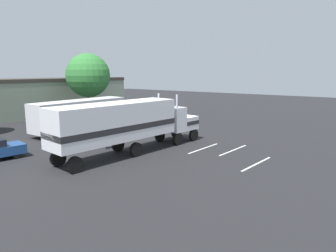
{
  "coord_description": "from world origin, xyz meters",
  "views": [
    {
      "loc": [
        -24.54,
        -15.17,
        6.54
      ],
      "look_at": [
        -2.11,
        0.07,
        1.6
      ],
      "focal_mm": 32.67,
      "sensor_mm": 36.0,
      "label": 1
    }
  ],
  "objects_px": {
    "person_bystander": "(107,138)",
    "tree_left": "(88,76)",
    "semi_truck": "(127,122)",
    "parked_bus": "(81,112)"
  },
  "relations": [
    {
      "from": "semi_truck",
      "to": "tree_left",
      "type": "bearing_deg",
      "value": 56.61
    },
    {
      "from": "parked_bus",
      "to": "tree_left",
      "type": "bearing_deg",
      "value": 43.19
    },
    {
      "from": "tree_left",
      "to": "semi_truck",
      "type": "bearing_deg",
      "value": -123.39
    },
    {
      "from": "parked_bus",
      "to": "semi_truck",
      "type": "bearing_deg",
      "value": -111.36
    },
    {
      "from": "person_bystander",
      "to": "tree_left",
      "type": "height_order",
      "value": "tree_left"
    },
    {
      "from": "person_bystander",
      "to": "tree_left",
      "type": "relative_size",
      "value": 0.18
    },
    {
      "from": "semi_truck",
      "to": "tree_left",
      "type": "height_order",
      "value": "tree_left"
    },
    {
      "from": "person_bystander",
      "to": "parked_bus",
      "type": "height_order",
      "value": "parked_bus"
    },
    {
      "from": "person_bystander",
      "to": "parked_bus",
      "type": "xyz_separation_m",
      "value": [
        3.91,
        7.84,
        1.17
      ]
    },
    {
      "from": "semi_truck",
      "to": "person_bystander",
      "type": "relative_size",
      "value": 8.82
    }
  ]
}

